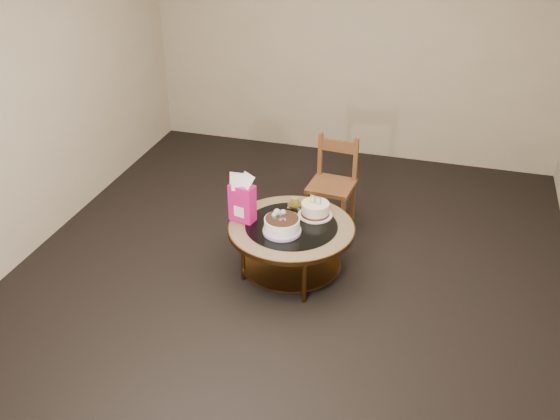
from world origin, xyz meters
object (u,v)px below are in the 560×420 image
(gift_bag, at_px, (242,198))
(coffee_table, at_px, (291,234))
(decorated_cake, at_px, (282,226))
(cream_cake, at_px, (315,210))
(dining_chair, at_px, (333,183))

(gift_bag, bearing_deg, coffee_table, 16.55)
(decorated_cake, distance_m, cream_cake, 0.37)
(cream_cake, relative_size, gift_bag, 0.70)
(decorated_cake, height_order, dining_chair, dining_chair)
(coffee_table, relative_size, decorated_cake, 3.38)
(decorated_cake, bearing_deg, dining_chair, 78.55)
(decorated_cake, distance_m, gift_bag, 0.39)
(coffee_table, height_order, cream_cake, cream_cake)
(decorated_cake, relative_size, gift_bag, 0.75)
(coffee_table, bearing_deg, decorated_cake, -110.71)
(gift_bag, bearing_deg, cream_cake, 35.65)
(gift_bag, distance_m, dining_chair, 1.07)
(coffee_table, height_order, gift_bag, gift_bag)
(coffee_table, distance_m, gift_bag, 0.49)
(cream_cake, xyz_separation_m, gift_bag, (-0.54, -0.23, 0.14))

